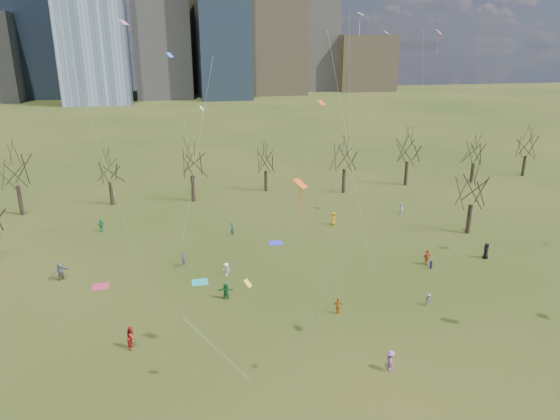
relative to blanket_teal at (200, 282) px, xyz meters
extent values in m
plane|color=black|center=(8.36, -11.84, -0.01)|extent=(500.00, 500.00, 0.00)
cube|color=#726347|center=(53.36, 203.16, 35.98)|extent=(28.00, 28.00, 72.00)
cube|color=#384C66|center=(-51.64, 208.16, 32.48)|extent=(25.00, 25.00, 65.00)
cube|color=slate|center=(78.36, 218.16, 28.98)|extent=(22.00, 22.00, 58.00)
cube|color=#726347|center=(13.36, 228.16, 23.98)|extent=(30.00, 30.00, 48.00)
cube|color=#726347|center=(103.36, 213.16, 13.98)|extent=(30.00, 28.00, 28.00)
cylinder|color=black|center=(-22.64, 27.16, 2.12)|extent=(0.55, 0.55, 4.28)
cylinder|color=black|center=(-10.64, 29.16, 1.79)|extent=(0.52, 0.52, 3.60)
cylinder|color=black|center=(1.36, 28.16, 2.01)|extent=(0.54, 0.54, 4.05)
cylinder|color=black|center=(13.36, 31.16, 1.67)|extent=(0.51, 0.51, 3.38)
cylinder|color=black|center=(25.36, 27.16, 1.97)|extent=(0.54, 0.54, 3.96)
cylinder|color=black|center=(37.36, 29.16, 2.05)|extent=(0.54, 0.54, 4.14)
cylinder|color=black|center=(49.36, 28.16, 1.74)|extent=(0.52, 0.52, 3.51)
cylinder|color=black|center=(61.36, 30.16, 1.85)|extent=(0.53, 0.53, 3.74)
cylinder|color=black|center=(34.36, 6.16, 1.90)|extent=(0.53, 0.53, 3.83)
cube|color=teal|center=(0.00, 0.00, 0.00)|extent=(1.60, 1.50, 0.03)
cube|color=#282FBE|center=(9.79, 8.54, 0.00)|extent=(1.60, 1.50, 0.03)
cube|color=#B02344|center=(-9.67, 1.33, 0.00)|extent=(1.60, 1.50, 0.03)
imported|color=#AD1E18|center=(-6.13, -10.35, 0.95)|extent=(0.92, 1.07, 1.93)
imported|color=slate|center=(20.03, -9.58, 0.58)|extent=(0.59, 0.84, 1.18)
imported|color=#CD6716|center=(11.45, -9.11, 0.75)|extent=(0.97, 0.61, 1.54)
imported|color=#16662F|center=(2.13, -4.07, 0.80)|extent=(1.58, 0.72, 1.64)
imported|color=black|center=(31.69, -1.41, 0.90)|extent=(0.92, 1.06, 1.84)
imported|color=#6C4488|center=(-1.37, 4.55, 0.72)|extent=(0.46, 0.60, 1.46)
imported|color=#24289F|center=(24.23, -2.58, 0.48)|extent=(0.46, 0.54, 0.99)
imported|color=white|center=(2.82, 0.90, 0.70)|extent=(1.02, 1.03, 1.43)
imported|color=#AD3618|center=(24.35, -1.48, 0.86)|extent=(1.11, 0.69, 1.76)
imported|color=#5D5E62|center=(-13.67, 3.85, 0.94)|extent=(1.78, 1.48, 1.91)
imported|color=orange|center=(18.71, 13.02, 0.88)|extent=(0.71, 0.96, 1.80)
imported|color=#1A795A|center=(5.12, 12.45, 0.85)|extent=(0.64, 0.75, 1.73)
imported|color=silver|center=(29.24, 14.69, 0.87)|extent=(0.89, 1.01, 1.77)
imported|color=#8C4C99|center=(12.41, -17.73, 0.80)|extent=(0.69, 1.10, 1.63)
imported|color=#19724C|center=(-11.06, 17.35, 0.86)|extent=(1.11, 0.71, 1.75)
plane|color=#FB5215|center=(5.85, -16.11, 14.20)|extent=(1.22, 1.21, 0.53)
cylinder|color=silver|center=(6.15, -20.24, 7.79)|extent=(0.61, 8.26, 12.82)
cylinder|color=#FB5215|center=(5.85, -16.11, 12.57)|extent=(0.04, 0.04, 2.70)
plane|color=yellow|center=(16.61, -4.42, 23.76)|extent=(0.84, 0.86, 0.34)
cylinder|color=silver|center=(13.12, -6.91, 12.57)|extent=(7.02, 5.01, 22.38)
plane|color=#E4548B|center=(-4.80, -5.00, 24.34)|extent=(0.94, 0.95, 0.37)
cylinder|color=silver|center=(-6.38, -9.51, 12.86)|extent=(3.17, 9.04, 22.96)
plane|color=white|center=(20.31, 10.91, 26.17)|extent=(1.05, 1.06, 0.35)
cylinder|color=silver|center=(18.56, 8.07, 13.78)|extent=(3.52, 5.70, 24.79)
cylinder|color=white|center=(20.31, 10.91, 24.88)|extent=(0.04, 0.04, 2.10)
plane|color=blue|center=(-1.29, 8.09, 21.80)|extent=(1.00, 0.97, 0.46)
cylinder|color=silver|center=(0.74, 6.45, 11.59)|extent=(4.08, 3.30, 20.42)
plane|color=#E84B13|center=(17.07, 14.28, 15.93)|extent=(1.20, 1.11, 0.57)
cylinder|color=silver|center=(18.36, 9.45, 8.66)|extent=(2.59, 9.69, 14.56)
cylinder|color=#E84B13|center=(17.07, 14.28, 14.15)|extent=(0.04, 0.04, 3.00)
plane|color=yellow|center=(1.91, -18.28, 8.56)|extent=(0.68, 0.70, 0.43)
cylinder|color=silver|center=(-0.17, -19.93, 4.97)|extent=(4.20, 3.32, 7.19)
plane|color=#EC569D|center=(32.75, 14.89, 24.37)|extent=(1.08, 1.08, 0.56)
cylinder|color=silver|center=(29.36, 10.69, 12.88)|extent=(6.80, 8.41, 23.00)
cylinder|color=#EC569D|center=(32.75, 14.89, 22.91)|extent=(0.04, 0.04, 2.40)
plane|color=white|center=(2.68, 20.53, 14.93)|extent=(0.70, 0.80, 0.53)
cylinder|color=silver|center=(1.24, 16.66, 8.16)|extent=(2.91, 7.76, 13.55)
camera|label=1|loc=(-2.66, -46.13, 22.66)|focal=32.00mm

